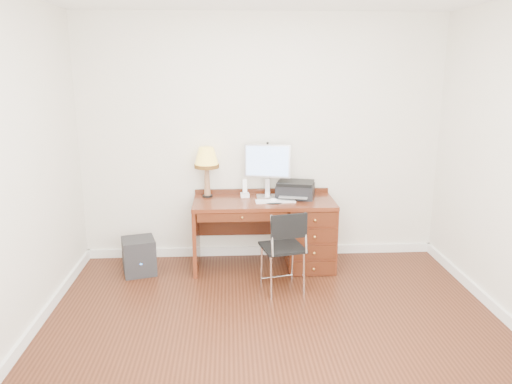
{
  "coord_description": "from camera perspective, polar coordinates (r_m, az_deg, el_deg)",
  "views": [
    {
      "loc": [
        -0.36,
        -3.72,
        2.14
      ],
      "look_at": [
        -0.09,
        1.2,
        0.89
      ],
      "focal_mm": 35.0,
      "sensor_mm": 36.0,
      "label": 1
    }
  ],
  "objects": [
    {
      "name": "mouse_pad",
      "position": [
        5.25,
        1.99,
        -1.03
      ],
      "size": [
        0.2,
        0.2,
        0.04
      ],
      "color": "black",
      "rests_on": "desk"
    },
    {
      "name": "equipment_box",
      "position": [
        5.45,
        -13.22,
        -7.14
      ],
      "size": [
        0.4,
        0.4,
        0.38
      ],
      "primitive_type": "cube",
      "rotation": [
        0.0,
        0.0,
        0.28
      ],
      "color": "black",
      "rests_on": "ground"
    },
    {
      "name": "phone",
      "position": [
        5.44,
        -1.29,
        0.03
      ],
      "size": [
        0.1,
        0.1,
        0.2
      ],
      "rotation": [
        0.0,
        0.0,
        0.09
      ],
      "color": "white",
      "rests_on": "desk"
    },
    {
      "name": "desk",
      "position": [
        5.45,
        4.27,
        -4.3
      ],
      "size": [
        1.5,
        0.67,
        0.75
      ],
      "color": "#5B2413",
      "rests_on": "ground"
    },
    {
      "name": "monitor",
      "position": [
        5.39,
        1.25,
        3.23
      ],
      "size": [
        0.5,
        0.21,
        0.58
      ],
      "rotation": [
        0.0,
        0.0,
        -0.23
      ],
      "color": "silver",
      "rests_on": "desk"
    },
    {
      "name": "printer",
      "position": [
        5.44,
        4.53,
        0.3
      ],
      "size": [
        0.46,
        0.4,
        0.18
      ],
      "rotation": [
        0.0,
        0.0,
        -0.26
      ],
      "color": "black",
      "rests_on": "desk"
    },
    {
      "name": "chair",
      "position": [
        4.78,
        3.14,
        -5.89
      ],
      "size": [
        0.46,
        0.46,
        0.82
      ],
      "rotation": [
        0.0,
        0.0,
        0.21
      ],
      "color": "black",
      "rests_on": "ground"
    },
    {
      "name": "pen_cup",
      "position": [
        5.53,
        4.42,
        0.2
      ],
      "size": [
        0.09,
        0.09,
        0.11
      ],
      "primitive_type": "cylinder",
      "color": "black",
      "rests_on": "desk"
    },
    {
      "name": "ground",
      "position": [
        4.31,
        2.2,
        -15.58
      ],
      "size": [
        4.0,
        4.0,
        0.0
      ],
      "primitive_type": "plane",
      "color": "#35170C",
      "rests_on": "ground"
    },
    {
      "name": "keyboard",
      "position": [
        5.26,
        2.23,
        -1.05
      ],
      "size": [
        0.43,
        0.14,
        0.02
      ],
      "primitive_type": "cube",
      "rotation": [
        0.0,
        0.0,
        0.06
      ],
      "color": "white",
      "rests_on": "desk"
    },
    {
      "name": "room_shell",
      "position": [
        4.84,
        1.51,
        -11.36
      ],
      "size": [
        4.0,
        4.0,
        4.0
      ],
      "color": "silver",
      "rests_on": "ground"
    },
    {
      "name": "leg_lamp",
      "position": [
        5.4,
        -5.67,
        3.57
      ],
      "size": [
        0.27,
        0.27,
        0.55
      ],
      "color": "black",
      "rests_on": "desk"
    }
  ]
}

